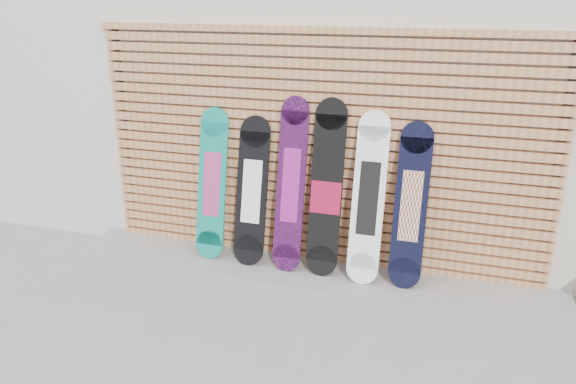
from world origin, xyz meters
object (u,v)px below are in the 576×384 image
at_px(snowboard_2, 291,185).
at_px(snowboard_4, 368,198).
at_px(snowboard_3, 326,190).
at_px(snowboard_1, 252,191).
at_px(snowboard_5, 411,206).
at_px(snowboard_0, 212,184).

height_order(snowboard_2, snowboard_4, snowboard_2).
relative_size(snowboard_2, snowboard_3, 1.00).
xyz_separation_m(snowboard_2, snowboard_3, (0.33, 0.00, -0.01)).
bearing_deg(snowboard_1, snowboard_5, 0.01).
height_order(snowboard_0, snowboard_2, snowboard_2).
bearing_deg(snowboard_1, snowboard_0, 178.76).
bearing_deg(snowboard_4, snowboard_5, 2.79).
height_order(snowboard_0, snowboard_3, snowboard_3).
bearing_deg(snowboard_3, snowboard_1, 179.99).
height_order(snowboard_2, snowboard_5, snowboard_2).
distance_m(snowboard_1, snowboard_2, 0.40).
relative_size(snowboard_1, snowboard_2, 0.87).
height_order(snowboard_1, snowboard_5, snowboard_5).
bearing_deg(snowboard_0, snowboard_3, -0.46).
relative_size(snowboard_0, snowboard_3, 0.90).
xyz_separation_m(snowboard_0, snowboard_1, (0.41, -0.01, -0.03)).
bearing_deg(snowboard_2, snowboard_0, 179.16).
bearing_deg(snowboard_4, snowboard_3, 177.37).
bearing_deg(snowboard_3, snowboard_4, -2.63).
relative_size(snowboard_0, snowboard_4, 0.95).
bearing_deg(snowboard_5, snowboard_0, 179.73).
distance_m(snowboard_3, snowboard_5, 0.75).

